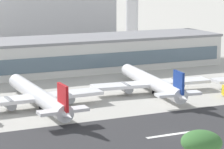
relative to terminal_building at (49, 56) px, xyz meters
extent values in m
plane|color=#B2AFA8|center=(3.22, -88.67, -6.54)|extent=(1400.00, 1400.00, 0.00)
cube|color=#2D2D30|center=(3.22, -88.52, -6.50)|extent=(800.00, 36.00, 0.08)
cube|color=white|center=(2.45, -88.52, -6.45)|extent=(12.00, 1.20, 0.01)
cube|color=silver|center=(0.00, 0.06, -0.50)|extent=(143.50, 26.51, 12.07)
cube|color=slate|center=(0.00, -13.35, -1.11)|extent=(139.19, 0.30, 5.43)
cube|color=gray|center=(0.00, 0.06, 6.03)|extent=(144.93, 26.78, 1.00)
cylinder|color=silver|center=(59.80, 48.05, 14.48)|extent=(6.43, 6.43, 42.03)
cube|color=#BCBCC1|center=(32.39, 125.44, 14.51)|extent=(90.27, 38.14, 42.09)
cylinder|color=white|center=(-18.86, -50.51, -3.04)|extent=(6.29, 45.28, 4.51)
sphere|color=white|center=(-19.75, -27.95, -3.04)|extent=(4.29, 4.29, 4.29)
cone|color=white|center=(-17.97, -73.06, -3.04)|extent=(4.38, 8.28, 4.06)
cube|color=white|center=(-18.82, -51.41, -3.49)|extent=(38.35, 8.27, 0.99)
cylinder|color=gray|center=(-10.25, -51.07, -4.28)|extent=(3.18, 6.43, 2.93)
cylinder|color=gray|center=(-27.39, -51.75, -4.28)|extent=(3.18, 6.43, 2.93)
cube|color=white|center=(-18.04, -71.26, -2.59)|extent=(13.09, 4.23, 0.79)
cube|color=red|center=(-18.04, -71.26, 0.57)|extent=(0.96, 6.12, 7.22)
cylinder|color=black|center=(-18.77, -52.76, -5.92)|extent=(0.81, 0.81, 1.24)
cylinder|color=white|center=(19.99, -46.74, -3.13)|extent=(8.50, 44.22, 4.40)
sphere|color=white|center=(22.05, -24.83, -3.13)|extent=(4.18, 4.18, 4.18)
cone|color=white|center=(17.93, -68.64, -3.13)|extent=(4.68, 8.26, 3.96)
cube|color=white|center=(19.91, -47.61, -3.57)|extent=(40.02, 10.28, 0.97)
cylinder|color=gray|center=(28.78, -48.45, -4.34)|extent=(3.42, 6.40, 2.86)
cylinder|color=gray|center=(11.04, -46.78, -4.34)|extent=(3.42, 6.40, 2.86)
cube|color=white|center=(18.10, -66.89, -2.69)|extent=(13.74, 4.87, 0.77)
cube|color=navy|center=(18.10, -66.89, 0.39)|extent=(1.26, 5.98, 7.04)
cylinder|color=black|center=(19.79, -48.93, -5.93)|extent=(0.79, 0.79, 1.21)
ellipsoid|color=#386B33|center=(-15.84, -128.45, 6.68)|extent=(6.05, 6.05, 3.33)
camera|label=1|loc=(-56.08, -186.80, 30.36)|focal=80.45mm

